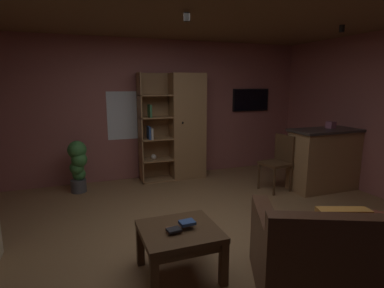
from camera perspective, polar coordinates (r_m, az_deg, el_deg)
The scene contains 17 objects.
floor at distance 3.68m, azimuth 2.29°, elevation -17.61°, with size 6.20×5.34×0.02m, color olive.
wall_back at distance 5.83m, azimuth -7.98°, elevation 6.19°, with size 6.32×0.06×2.53m, color #9E5B56.
ceiling at distance 3.32m, azimuth 2.66°, elevation 24.84°, with size 6.20×5.34×0.02m, color brown.
window_pane_back at distance 5.74m, azimuth -11.50°, elevation 5.17°, with size 0.78×0.01×0.86m, color white.
bookshelf_cabinet at distance 5.76m, azimuth -1.70°, elevation 3.15°, with size 1.21×0.41×1.94m.
kitchen_bar_counter at distance 5.68m, azimuth 23.80°, elevation -2.50°, with size 1.36×0.57×1.02m.
tissue_box at distance 5.65m, azimuth 24.15°, elevation 3.21°, with size 0.12×0.12×0.11m, color #995972.
leather_couch at distance 3.07m, azimuth 27.41°, elevation -18.32°, with size 1.80×1.47×0.84m.
coffee_table at distance 2.96m, azimuth -2.30°, elevation -16.77°, with size 0.70×0.65×0.46m.
table_book_0 at distance 2.88m, azimuth -3.37°, elevation -15.47°, with size 0.13×0.11×0.02m, color brown.
table_book_1 at distance 2.84m, azimuth -3.36°, elevation -15.46°, with size 0.12×0.10×0.02m, color black.
table_book_2 at distance 2.90m, azimuth -0.90°, elevation -14.24°, with size 0.14×0.11×0.03m, color #2D4C8C.
dining_chair at distance 5.33m, azimuth 15.71°, elevation -2.64°, with size 0.48×0.48×0.92m.
potted_floor_plant at distance 5.36m, azimuth -20.22°, elevation -3.46°, with size 0.30×0.31×0.85m.
wall_mounted_tv at distance 6.56m, azimuth 10.73°, elevation 7.95°, with size 0.81×0.06×0.45m.
track_light_spot_1 at distance 3.64m, azimuth -0.97°, elevation 22.32°, with size 0.07×0.07×0.09m, color black.
track_light_spot_2 at distance 4.80m, azimuth 25.84°, elevation 18.54°, with size 0.07×0.07×0.09m, color black.
Camera 1 is at (-1.26, -2.97, 1.76)m, focal length 29.03 mm.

